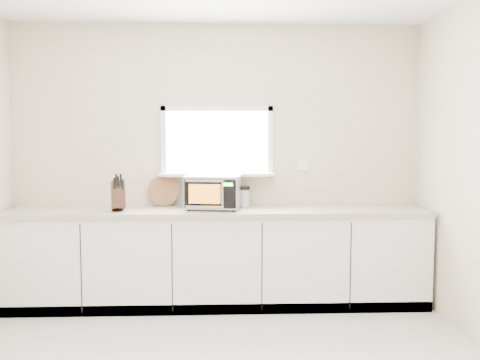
{
  "coord_description": "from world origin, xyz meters",
  "views": [
    {
      "loc": [
        0.03,
        -3.04,
        1.59
      ],
      "look_at": [
        0.21,
        1.55,
        1.21
      ],
      "focal_mm": 38.0,
      "sensor_mm": 36.0,
      "label": 1
    }
  ],
  "objects": [
    {
      "name": "countertop",
      "position": [
        0.0,
        1.69,
        0.9
      ],
      "size": [
        3.92,
        0.64,
        0.04
      ],
      "primitive_type": "cube",
      "color": "#C1AE9F",
      "rests_on": "cabinets"
    },
    {
      "name": "back_wall",
      "position": [
        0.0,
        2.0,
        1.36
      ],
      "size": [
        4.0,
        0.17,
        2.7
      ],
      "color": "beige",
      "rests_on": "ground"
    },
    {
      "name": "microwave",
      "position": [
        -0.03,
        1.71,
        1.09
      ],
      "size": [
        0.54,
        0.47,
        0.32
      ],
      "rotation": [
        0.0,
        0.0,
        -0.15
      ],
      "color": "black",
      "rests_on": "countertop"
    },
    {
      "name": "knife_block",
      "position": [
        -0.91,
        1.61,
        1.07
      ],
      "size": [
        0.18,
        0.26,
        0.35
      ],
      "rotation": [
        0.0,
        0.0,
        0.28
      ],
      "color": "#412817",
      "rests_on": "countertop"
    },
    {
      "name": "cutting_board",
      "position": [
        -0.53,
        1.94,
        1.07
      ],
      "size": [
        0.3,
        0.07,
        0.3
      ],
      "primitive_type": "cylinder",
      "rotation": [
        1.4,
        0.0,
        0.0
      ],
      "color": "olive",
      "rests_on": "countertop"
    },
    {
      "name": "coffee_grinder",
      "position": [
        0.26,
        1.82,
        1.02
      ],
      "size": [
        0.14,
        0.14,
        0.21
      ],
      "rotation": [
        0.0,
        0.0,
        0.23
      ],
      "color": "#ABADB2",
      "rests_on": "countertop"
    },
    {
      "name": "cabinets",
      "position": [
        0.0,
        1.7,
        0.44
      ],
      "size": [
        3.92,
        0.6,
        0.88
      ],
      "primitive_type": "cube",
      "color": "white",
      "rests_on": "ground"
    }
  ]
}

